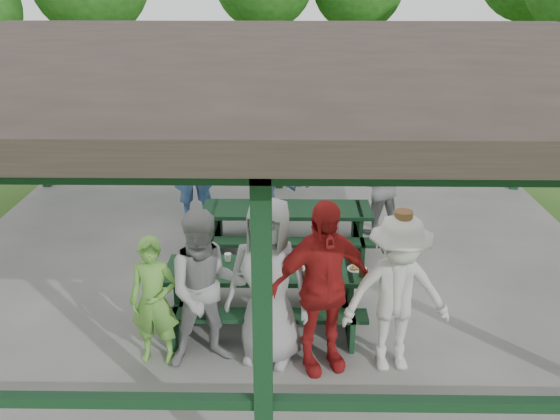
{
  "coord_description": "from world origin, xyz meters",
  "views": [
    {
      "loc": [
        0.19,
        -7.67,
        4.27
      ],
      "look_at": [
        0.08,
        -0.3,
        1.26
      ],
      "focal_mm": 38.0,
      "sensor_mm": 36.0,
      "label": 1
    }
  ],
  "objects_px": {
    "contestant_white_fedora": "(397,294)",
    "spectator_grey": "(378,184)",
    "contestant_grey_left": "(207,290)",
    "picnic_table_near": "(265,288)",
    "spectator_lblue": "(263,186)",
    "farm_trailer": "(181,113)",
    "contestant_red": "(322,287)",
    "contestant_grey_mid": "(269,282)",
    "pickup_truck": "(346,119)",
    "spectator_blue": "(193,167)",
    "picnic_table_far": "(287,224)",
    "contestant_green": "(154,301)"
  },
  "relations": [
    {
      "from": "contestant_white_fedora",
      "to": "spectator_grey",
      "type": "height_order",
      "value": "contestant_white_fedora"
    },
    {
      "from": "contestant_grey_left",
      "to": "contestant_white_fedora",
      "type": "relative_size",
      "value": 0.98
    },
    {
      "from": "picnic_table_near",
      "to": "spectator_lblue",
      "type": "distance_m",
      "value": 2.83
    },
    {
      "from": "spectator_lblue",
      "to": "farm_trailer",
      "type": "height_order",
      "value": "spectator_lblue"
    },
    {
      "from": "spectator_grey",
      "to": "farm_trailer",
      "type": "distance_m",
      "value": 7.87
    },
    {
      "from": "contestant_white_fedora",
      "to": "spectator_grey",
      "type": "relative_size",
      "value": 1.09
    },
    {
      "from": "contestant_red",
      "to": "contestant_white_fedora",
      "type": "height_order",
      "value": "contestant_red"
    },
    {
      "from": "contestant_grey_left",
      "to": "contestant_grey_mid",
      "type": "relative_size",
      "value": 0.94
    },
    {
      "from": "picnic_table_near",
      "to": "contestant_grey_mid",
      "type": "relative_size",
      "value": 1.24
    },
    {
      "from": "contestant_red",
      "to": "pickup_truck",
      "type": "height_order",
      "value": "contestant_red"
    },
    {
      "from": "spectator_blue",
      "to": "pickup_truck",
      "type": "xyz_separation_m",
      "value": [
        3.15,
        5.3,
        -0.4
      ]
    },
    {
      "from": "picnic_table_far",
      "to": "spectator_lblue",
      "type": "bearing_deg",
      "value": 115.97
    },
    {
      "from": "contestant_grey_left",
      "to": "contestant_red",
      "type": "xyz_separation_m",
      "value": [
        1.25,
        -0.06,
        0.08
      ]
    },
    {
      "from": "contestant_grey_mid",
      "to": "spectator_blue",
      "type": "bearing_deg",
      "value": 124.81
    },
    {
      "from": "contestant_white_fedora",
      "to": "spectator_lblue",
      "type": "height_order",
      "value": "contestant_white_fedora"
    },
    {
      "from": "spectator_lblue",
      "to": "spectator_grey",
      "type": "bearing_deg",
      "value": -160.28
    },
    {
      "from": "contestant_grey_left",
      "to": "farm_trailer",
      "type": "relative_size",
      "value": 0.49
    },
    {
      "from": "contestant_white_fedora",
      "to": "farm_trailer",
      "type": "relative_size",
      "value": 0.51
    },
    {
      "from": "spectator_grey",
      "to": "pickup_truck",
      "type": "height_order",
      "value": "spectator_grey"
    },
    {
      "from": "picnic_table_far",
      "to": "contestant_grey_left",
      "type": "xyz_separation_m",
      "value": [
        -0.87,
        -2.83,
        0.45
      ]
    },
    {
      "from": "picnic_table_near",
      "to": "picnic_table_far",
      "type": "bearing_deg",
      "value": 82.42
    },
    {
      "from": "contestant_green",
      "to": "picnic_table_far",
      "type": "bearing_deg",
      "value": 66.25
    },
    {
      "from": "contestant_grey_mid",
      "to": "spectator_lblue",
      "type": "distance_m",
      "value": 3.58
    },
    {
      "from": "pickup_truck",
      "to": "contestant_white_fedora",
      "type": "bearing_deg",
      "value": -158.47
    },
    {
      "from": "contestant_white_fedora",
      "to": "spectator_lblue",
      "type": "bearing_deg",
      "value": 107.38
    },
    {
      "from": "picnic_table_near",
      "to": "contestant_grey_mid",
      "type": "distance_m",
      "value": 0.92
    },
    {
      "from": "contestant_green",
      "to": "farm_trailer",
      "type": "distance_m",
      "value": 10.23
    },
    {
      "from": "picnic_table_near",
      "to": "pickup_truck",
      "type": "bearing_deg",
      "value": 78.35
    },
    {
      "from": "contestant_red",
      "to": "pickup_truck",
      "type": "distance_m",
      "value": 9.58
    },
    {
      "from": "contestant_white_fedora",
      "to": "picnic_table_far",
      "type": "bearing_deg",
      "value": 106.6
    },
    {
      "from": "contestant_green",
      "to": "spectator_blue",
      "type": "distance_m",
      "value": 4.12
    },
    {
      "from": "contestant_grey_mid",
      "to": "spectator_lblue",
      "type": "xyz_separation_m",
      "value": [
        -0.21,
        3.57,
        -0.18
      ]
    },
    {
      "from": "contestant_grey_left",
      "to": "pickup_truck",
      "type": "xyz_separation_m",
      "value": [
        2.37,
        9.44,
        -0.35
      ]
    },
    {
      "from": "spectator_blue",
      "to": "pickup_truck",
      "type": "distance_m",
      "value": 6.18
    },
    {
      "from": "spectator_blue",
      "to": "pickup_truck",
      "type": "relative_size",
      "value": 0.4
    },
    {
      "from": "spectator_lblue",
      "to": "picnic_table_far",
      "type": "bearing_deg",
      "value": 135.99
    },
    {
      "from": "picnic_table_near",
      "to": "spectator_grey",
      "type": "relative_size",
      "value": 1.41
    },
    {
      "from": "picnic_table_far",
      "to": "pickup_truck",
      "type": "bearing_deg",
      "value": 77.14
    },
    {
      "from": "contestant_green",
      "to": "spectator_lblue",
      "type": "xyz_separation_m",
      "value": [
        1.06,
        3.61,
        0.05
      ]
    },
    {
      "from": "contestant_grey_left",
      "to": "spectator_blue",
      "type": "relative_size",
      "value": 0.95
    },
    {
      "from": "contestant_green",
      "to": "pickup_truck",
      "type": "distance_m",
      "value": 9.87
    },
    {
      "from": "picnic_table_far",
      "to": "pickup_truck",
      "type": "distance_m",
      "value": 6.78
    },
    {
      "from": "contestant_grey_mid",
      "to": "farm_trailer",
      "type": "relative_size",
      "value": 0.53
    },
    {
      "from": "contestant_red",
      "to": "spectator_lblue",
      "type": "height_order",
      "value": "contestant_red"
    },
    {
      "from": "contestant_white_fedora",
      "to": "pickup_truck",
      "type": "xyz_separation_m",
      "value": [
        0.31,
        9.51,
        -0.35
      ]
    },
    {
      "from": "contestant_grey_left",
      "to": "contestant_white_fedora",
      "type": "bearing_deg",
      "value": -16.42
    },
    {
      "from": "picnic_table_near",
      "to": "picnic_table_far",
      "type": "xyz_separation_m",
      "value": [
        0.27,
        2.0,
        0.0
      ]
    },
    {
      "from": "picnic_table_near",
      "to": "spectator_grey",
      "type": "distance_m",
      "value": 3.34
    },
    {
      "from": "spectator_grey",
      "to": "contestant_grey_left",
      "type": "bearing_deg",
      "value": 41.57
    },
    {
      "from": "contestant_grey_left",
      "to": "spectator_grey",
      "type": "relative_size",
      "value": 1.07
    }
  ]
}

